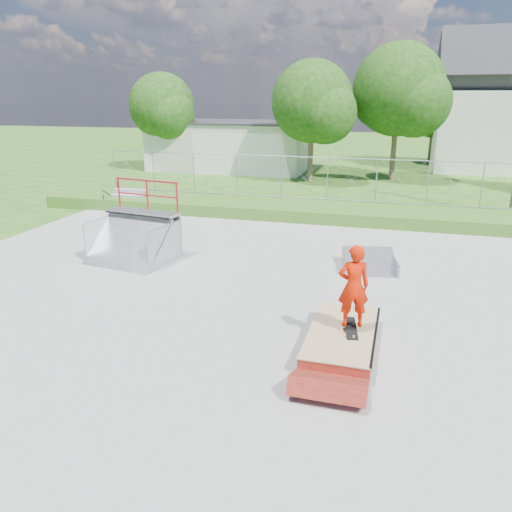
{
  "coord_description": "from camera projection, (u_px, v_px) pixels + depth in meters",
  "views": [
    {
      "loc": [
        2.74,
        -10.35,
        4.73
      ],
      "look_at": [
        -0.3,
        0.49,
        1.1
      ],
      "focal_mm": 35.0,
      "sensor_mm": 36.0,
      "label": 1
    }
  ],
  "objects": [
    {
      "name": "quarter_pipe",
      "position": [
        130.0,
        224.0,
        14.55
      ],
      "size": [
        2.57,
        2.27,
        2.31
      ],
      "primitive_type": null,
      "rotation": [
        0.0,
        0.0,
        -0.15
      ],
      "color": "#919498",
      "rests_on": "concrete_pad"
    },
    {
      "name": "tree_center",
      "position": [
        404.0,
        93.0,
        27.6
      ],
      "size": [
        5.44,
        5.12,
        7.6
      ],
      "color": "brown",
      "rests_on": "ground"
    },
    {
      "name": "ground",
      "position": [
        263.0,
        308.0,
        11.65
      ],
      "size": [
        120.0,
        120.0,
        0.0
      ],
      "primitive_type": "plane",
      "color": "#295418",
      "rests_on": "ground"
    },
    {
      "name": "gable_house",
      "position": [
        502.0,
        110.0,
        31.98
      ],
      "size": [
        8.4,
        6.08,
        8.94
      ],
      "color": "silver",
      "rests_on": "ground"
    },
    {
      "name": "flat_bank_ramp",
      "position": [
        369.0,
        262.0,
        14.12
      ],
      "size": [
        1.71,
        1.79,
        0.45
      ],
      "primitive_type": null,
      "rotation": [
        0.0,
        0.0,
        0.18
      ],
      "color": "#919498",
      "rests_on": "concrete_pad"
    },
    {
      "name": "utility_building_flat",
      "position": [
        232.0,
        146.0,
        33.4
      ],
      "size": [
        10.0,
        6.0,
        3.0
      ],
      "primitive_type": "cube",
      "color": "silver",
      "rests_on": "ground"
    },
    {
      "name": "tree_left_near",
      "position": [
        316.0,
        105.0,
        27.14
      ],
      "size": [
        4.76,
        4.48,
        6.65
      ],
      "color": "brown",
      "rests_on": "ground"
    },
    {
      "name": "concrete_pad",
      "position": [
        263.0,
        307.0,
        11.64
      ],
      "size": [
        20.0,
        16.0,
        0.04
      ],
      "primitive_type": "cube",
      "color": "#9A9997",
      "rests_on": "ground"
    },
    {
      "name": "tree_left_far",
      "position": [
        164.0,
        109.0,
        31.65
      ],
      "size": [
        4.42,
        4.16,
        6.18
      ],
      "color": "brown",
      "rests_on": "ground"
    },
    {
      "name": "skater",
      "position": [
        353.0,
        290.0,
        9.39
      ],
      "size": [
        0.67,
        0.53,
        1.62
      ],
      "primitive_type": "imported",
      "rotation": [
        0.0,
        0.0,
        3.41
      ],
      "color": "red",
      "rests_on": "grind_box"
    },
    {
      "name": "chain_link_fence",
      "position": [
        327.0,
        179.0,
        20.84
      ],
      "size": [
        20.0,
        0.06,
        1.8
      ],
      "primitive_type": null,
      "color": "gray",
      "rests_on": "grass_berm"
    },
    {
      "name": "grind_box",
      "position": [
        342.0,
        340.0,
        9.72
      ],
      "size": [
        1.3,
        2.63,
        0.39
      ],
      "rotation": [
        0.0,
        0.0,
        -0.01
      ],
      "color": "maroon",
      "rests_on": "concrete_pad"
    },
    {
      "name": "skateboard",
      "position": [
        351.0,
        329.0,
        9.64
      ],
      "size": [
        0.37,
        0.82,
        0.13
      ],
      "primitive_type": "cube",
      "rotation": [
        0.14,
        0.0,
        0.2
      ],
      "color": "black",
      "rests_on": "grind_box"
    },
    {
      "name": "grass_berm",
      "position": [
        323.0,
        211.0,
        20.28
      ],
      "size": [
        24.0,
        3.0,
        0.5
      ],
      "primitive_type": "cube",
      "color": "#295418",
      "rests_on": "ground"
    },
    {
      "name": "tree_back_mid",
      "position": [
        438.0,
        112.0,
        34.72
      ],
      "size": [
        4.08,
        3.84,
        5.7
      ],
      "color": "brown",
      "rests_on": "ground"
    },
    {
      "name": "concrete_stairs",
      "position": [
        125.0,
        200.0,
        21.68
      ],
      "size": [
        1.5,
        1.6,
        0.8
      ],
      "primitive_type": null,
      "color": "#9A9997",
      "rests_on": "ground"
    }
  ]
}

